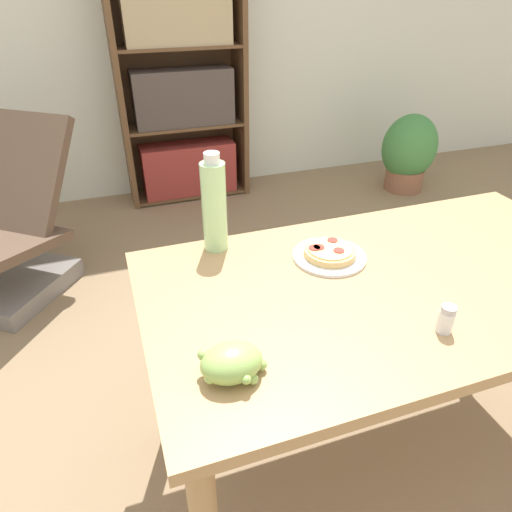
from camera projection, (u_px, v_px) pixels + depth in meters
name	position (u px, v px, depth m)	size (l,w,h in m)	color
ground_plane	(329.00, 458.00, 1.63)	(14.00, 14.00, 0.00)	#897051
wall_back	(168.00, 5.00, 3.06)	(8.00, 0.05, 2.60)	silver
dining_table	(391.00, 307.00, 1.31)	(1.39, 0.76, 0.76)	tan
pizza_on_plate	(331.00, 254.00, 1.34)	(0.22, 0.22, 0.04)	white
grape_bunch	(232.00, 363.00, 0.93)	(0.14, 0.11, 0.08)	#93BC5B
drink_bottle	(214.00, 206.00, 1.32)	(0.07, 0.07, 0.30)	#B7EAA3
salt_shaker	(446.00, 319.00, 1.05)	(0.04, 0.04, 0.07)	white
lounge_chair_near	(0.00, 240.00, 2.39)	(0.95, 1.01, 0.88)	slate
bookshelf	(182.00, 94.00, 3.20)	(0.89, 0.32, 1.61)	brown
potted_plant_floor	(409.00, 152.00, 3.52)	(0.43, 0.37, 0.59)	#8E5B42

